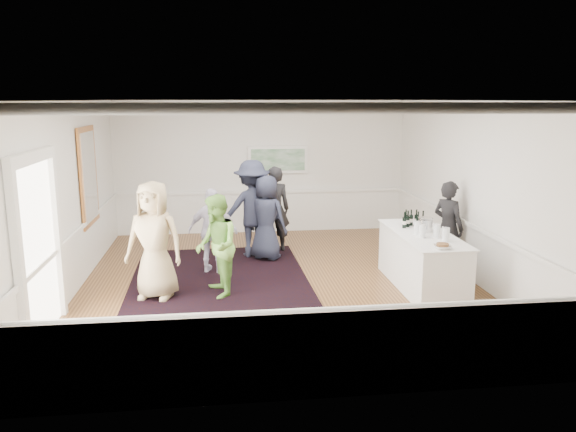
{
  "coord_description": "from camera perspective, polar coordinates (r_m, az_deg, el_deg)",
  "views": [
    {
      "loc": [
        -1.01,
        -9.53,
        3.22
      ],
      "look_at": [
        0.19,
        0.2,
        1.17
      ],
      "focal_mm": 35.0,
      "sensor_mm": 36.0,
      "label": 1
    }
  ],
  "objects": [
    {
      "name": "wall_back",
      "position": [
        13.66,
        -2.73,
        4.98
      ],
      "size": [
        7.0,
        0.02,
        3.2
      ],
      "primitive_type": "cube",
      "color": "white",
      "rests_on": "floor"
    },
    {
      "name": "juice_pitchers",
      "position": [
        9.56,
        14.27,
        -1.44
      ],
      "size": [
        0.41,
        0.62,
        0.24
      ],
      "color": "#6EB13F",
      "rests_on": "serving_table"
    },
    {
      "name": "bartender",
      "position": [
        10.88,
        15.95,
        -1.11
      ],
      "size": [
        0.68,
        0.76,
        1.75
      ],
      "primitive_type": "imported",
      "rotation": [
        0.0,
        0.0,
        2.1
      ],
      "color": "black",
      "rests_on": "floor"
    },
    {
      "name": "landscape_painting",
      "position": [
        13.62,
        -1.03,
        5.74
      ],
      "size": [
        1.44,
        0.06,
        0.66
      ],
      "color": "white",
      "rests_on": "wall_back"
    },
    {
      "name": "ice_bucket",
      "position": [
        9.98,
        13.76,
        -0.89
      ],
      "size": [
        0.26,
        0.26,
        0.25
      ],
      "primitive_type": "cylinder",
      "color": "silver",
      "rests_on": "serving_table"
    },
    {
      "name": "guest_navy",
      "position": [
        11.35,
        -2.19,
        -0.18
      ],
      "size": [
        1.01,
        0.94,
        1.73
      ],
      "primitive_type": "imported",
      "rotation": [
        0.0,
        0.0,
        2.51
      ],
      "color": "#212537",
      "rests_on": "floor"
    },
    {
      "name": "wall_left",
      "position": [
        9.98,
        -21.36,
        1.64
      ],
      "size": [
        0.02,
        8.0,
        3.2
      ],
      "primitive_type": "cube",
      "color": "white",
      "rests_on": "floor"
    },
    {
      "name": "wainscoting",
      "position": [
        9.96,
        -0.92,
        -4.05
      ],
      "size": [
        7.0,
        8.0,
        1.0
      ],
      "primitive_type": null,
      "color": "white",
      "rests_on": "floor"
    },
    {
      "name": "mirror",
      "position": [
        11.19,
        -19.6,
        3.83
      ],
      "size": [
        0.05,
        1.25,
        1.85
      ],
      "color": "#C27739",
      "rests_on": "wall_left"
    },
    {
      "name": "area_rug",
      "position": [
        10.39,
        -6.97,
        -6.28
      ],
      "size": [
        3.24,
        4.21,
        0.02
      ],
      "primitive_type": "cube",
      "rotation": [
        0.0,
        0.0,
        0.02
      ],
      "color": "black",
      "rests_on": "floor"
    },
    {
      "name": "guest_lilac",
      "position": [
        10.57,
        -7.64,
        -1.52
      ],
      "size": [
        1.01,
        0.62,
        1.6
      ],
      "primitive_type": "imported",
      "rotation": [
        0.0,
        0.0,
        2.88
      ],
      "color": "silver",
      "rests_on": "floor"
    },
    {
      "name": "wine_bottles",
      "position": [
        10.31,
        12.65,
        -0.21
      ],
      "size": [
        0.43,
        0.27,
        0.31
      ],
      "color": "black",
      "rests_on": "serving_table"
    },
    {
      "name": "wall_right",
      "position": [
        10.66,
        18.12,
        2.48
      ],
      "size": [
        0.02,
        8.0,
        3.2
      ],
      "primitive_type": "cube",
      "color": "white",
      "rests_on": "floor"
    },
    {
      "name": "serving_table",
      "position": [
        9.99,
        13.44,
        -4.4
      ],
      "size": [
        0.91,
        2.4,
        0.97
      ],
      "color": "white",
      "rests_on": "floor"
    },
    {
      "name": "ceiling",
      "position": [
        9.58,
        -0.98,
        11.68
      ],
      "size": [
        7.0,
        8.0,
        0.02
      ],
      "primitive_type": "cube",
      "color": "white",
      "rests_on": "wall_back"
    },
    {
      "name": "guest_tan",
      "position": [
        9.35,
        -13.44,
        -2.43
      ],
      "size": [
        1.08,
        0.85,
        1.95
      ],
      "primitive_type": "imported",
      "rotation": [
        0.0,
        0.0,
        -0.27
      ],
      "color": "tan",
      "rests_on": "floor"
    },
    {
      "name": "guest_dark_b",
      "position": [
        11.94,
        -1.42,
        0.7
      ],
      "size": [
        0.69,
        0.47,
        1.84
      ],
      "primitive_type": "imported",
      "rotation": [
        0.0,
        0.0,
        3.19
      ],
      "color": "black",
      "rests_on": "floor"
    },
    {
      "name": "guest_dark_a",
      "position": [
        11.56,
        -3.65,
        0.73
      ],
      "size": [
        1.39,
        0.93,
        2.01
      ],
      "primitive_type": "imported",
      "rotation": [
        0.0,
        0.0,
        3.29
      ],
      "color": "#212537",
      "rests_on": "floor"
    },
    {
      "name": "nut_bowl",
      "position": [
        8.94,
        15.43,
        -2.96
      ],
      "size": [
        0.27,
        0.27,
        0.07
      ],
      "color": "white",
      "rests_on": "serving_table"
    },
    {
      "name": "floor",
      "position": [
        10.11,
        -0.91,
        -6.77
      ],
      "size": [
        8.0,
        8.0,
        0.0
      ],
      "primitive_type": "plane",
      "color": "brown",
      "rests_on": "ground"
    },
    {
      "name": "wall_front",
      "position": [
        5.85,
        3.22,
        -4.31
      ],
      "size": [
        7.0,
        0.02,
        3.2
      ],
      "primitive_type": "cube",
      "color": "white",
      "rests_on": "floor"
    },
    {
      "name": "doorway",
      "position": [
        8.21,
        -24.09,
        -1.94
      ],
      "size": [
        0.1,
        1.78,
        2.56
      ],
      "color": "white",
      "rests_on": "wall_left"
    },
    {
      "name": "guest_green",
      "position": [
        9.29,
        -7.28,
        -3.05
      ],
      "size": [
        0.78,
        0.93,
        1.71
      ],
      "primitive_type": "imported",
      "rotation": [
        0.0,
        0.0,
        -1.39
      ],
      "color": "#71AF46",
      "rests_on": "floor"
    }
  ]
}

